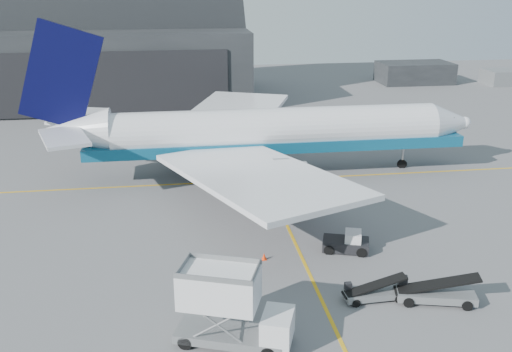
{
  "coord_description": "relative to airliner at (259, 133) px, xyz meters",
  "views": [
    {
      "loc": [
        -8.9,
        -35.42,
        20.33
      ],
      "look_at": [
        -2.63,
        8.8,
        4.5
      ],
      "focal_mm": 40.0,
      "sensor_mm": 36.0,
      "label": 1
    }
  ],
  "objects": [
    {
      "name": "ground",
      "position": [
        0.51,
        -21.82,
        -4.65
      ],
      "size": [
        200.0,
        200.0,
        0.0
      ],
      "primitive_type": "plane",
      "color": "#565659",
      "rests_on": "ground"
    },
    {
      "name": "taxi_lines",
      "position": [
        0.51,
        -9.16,
        -4.64
      ],
      "size": [
        80.0,
        42.12,
        0.02
      ],
      "color": "gold",
      "rests_on": "ground"
    },
    {
      "name": "hangar",
      "position": [
        -21.49,
        43.12,
        4.89
      ],
      "size": [
        50.0,
        28.3,
        28.0
      ],
      "color": "black",
      "rests_on": "ground"
    },
    {
      "name": "distant_bldg_a",
      "position": [
        38.51,
        50.18,
        -4.65
      ],
      "size": [
        14.0,
        8.0,
        4.0
      ],
      "primitive_type": "cube",
      "color": "black",
      "rests_on": "ground"
    },
    {
      "name": "distant_bldg_b",
      "position": [
        55.51,
        46.18,
        -4.65
      ],
      "size": [
        8.0,
        6.0,
        2.8
      ],
      "primitive_type": "cube",
      "color": "slate",
      "rests_on": "ground"
    },
    {
      "name": "airliner",
      "position": [
        0.0,
        0.0,
        0.0
      ],
      "size": [
        47.37,
        45.93,
        16.62
      ],
      "color": "white",
      "rests_on": "ground"
    },
    {
      "name": "catering_truck",
      "position": [
        -5.93,
        -29.11,
        -2.3
      ],
      "size": [
        7.2,
        4.6,
        4.64
      ],
      "rotation": [
        0.0,
        0.0,
        -0.34
      ],
      "color": "slate",
      "rests_on": "ground"
    },
    {
      "name": "pushback_tug",
      "position": [
        4.25,
        -18.64,
        -4.04
      ],
      "size": [
        3.96,
        2.98,
        1.64
      ],
      "rotation": [
        0.0,
        0.0,
        -0.31
      ],
      "color": "black",
      "rests_on": "ground"
    },
    {
      "name": "belt_loader_a",
      "position": [
        3.89,
        -25.79,
        -4.15
      ],
      "size": [
        4.3,
        1.65,
        1.63
      ],
      "rotation": [
        0.0,
        0.0,
        0.04
      ],
      "color": "slate",
      "rests_on": "ground"
    },
    {
      "name": "belt_loader_b",
      "position": [
        7.79,
        -26.61,
        -4.02
      ],
      "size": [
        5.49,
        2.89,
        2.05
      ],
      "rotation": [
        0.0,
        0.0,
        -0.24
      ],
      "color": "slate",
      "rests_on": "ground"
    },
    {
      "name": "traffic_cone",
      "position": [
        -2.39,
        -19.27,
        -4.4
      ],
      "size": [
        0.37,
        0.37,
        0.53
      ],
      "color": "#FC3407",
      "rests_on": "ground"
    }
  ]
}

